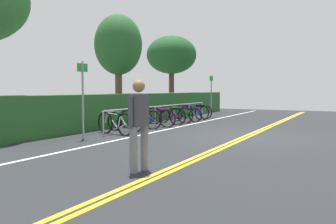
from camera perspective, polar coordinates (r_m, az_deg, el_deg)
The scene contains 20 objects.
ground_plane at distance 11.22m, azimuth 12.56°, elevation -4.02°, with size 30.29×12.98×0.05m, color #232628.
centre_line_yellow_inner at distance 11.20m, azimuth 12.95°, elevation -3.91°, with size 27.26×0.10×0.00m, color gold.
centre_line_yellow_outer at distance 11.24m, azimuth 12.16°, elevation -3.87°, with size 27.26×0.10×0.00m, color gold.
bike_lane_stripe_white at distance 12.39m, azimuth -1.43°, elevation -3.09°, with size 27.26×0.12×0.00m, color white.
bike_rack at distance 14.67m, azimuth -0.51°, elevation 0.36°, with size 8.21×0.05×0.80m.
bicycle_0 at distance 11.61m, azimuth -8.57°, elevation -1.81°, with size 0.54×1.69×0.77m.
bicycle_1 at distance 12.41m, azimuth -7.04°, elevation -1.57°, with size 0.46×1.67×0.71m.
bicycle_2 at distance 13.19m, azimuth -4.54°, elevation -1.18°, with size 0.46×1.73×0.75m.
bicycle_3 at distance 13.84m, azimuth -2.03°, elevation -0.96°, with size 0.46×1.75×0.74m.
bicycle_4 at distance 14.73m, azimuth -0.39°, elevation -0.63°, with size 0.46×1.82×0.76m.
bicycle_5 at distance 15.45m, azimuth 0.94°, elevation -0.50°, with size 0.51×1.73×0.73m.
bicycle_6 at distance 16.16m, azimuth 2.84°, elevation -0.40°, with size 0.46×1.65×0.68m.
bicycle_7 at distance 17.16m, azimuth 3.93°, elevation 0.02°, with size 0.46×1.82×0.79m.
bicycle_8 at distance 17.94m, azimuth 4.58°, elevation 0.05°, with size 0.46×1.69×0.71m.
pedestrian at distance 6.23m, azimuth -4.71°, elevation -1.19°, with size 0.48×0.32×1.63m.
sign_post_near at distance 10.64m, azimuth -13.60°, elevation 3.07°, with size 0.36×0.09×2.27m.
sign_post_far at distance 19.20m, azimuth 7.00°, elevation 3.28°, with size 0.36×0.07×2.23m.
hedge_backdrop at distance 16.83m, azimuth -3.29°, elevation 0.85°, with size 17.16×1.16×1.28m, color #235626.
tree_mid at distance 16.47m, azimuth -8.03°, elevation 10.57°, with size 2.16×2.16×4.86m.
tree_far_right at distance 23.28m, azimuth 0.57°, elevation 9.14°, with size 3.24×3.24×4.95m.
Camera 1 is at (-10.73, -2.91, 1.45)m, focal length 37.76 mm.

